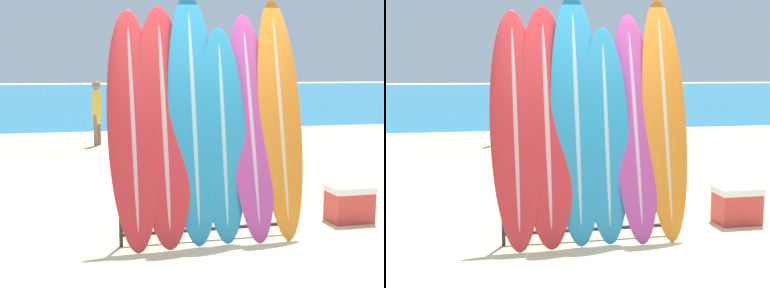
# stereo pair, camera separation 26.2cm
# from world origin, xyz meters

# --- Properties ---
(ground_plane) EXTENTS (160.00, 160.00, 0.00)m
(ground_plane) POSITION_xyz_m (0.00, 0.00, 0.00)
(ground_plane) COLOR beige
(ocean_water) EXTENTS (120.00, 60.00, 0.01)m
(ocean_water) POSITION_xyz_m (0.00, 39.99, 0.00)
(ocean_water) COLOR teal
(ocean_water) RESTS_ON ground_plane
(surfboard_rack) EXTENTS (1.93, 0.04, 0.91)m
(surfboard_rack) POSITION_xyz_m (-0.16, 0.27, 0.49)
(surfboard_rack) COLOR #28282D
(surfboard_rack) RESTS_ON ground_plane
(surfboard_slot_0) EXTENTS (0.52, 0.78, 2.45)m
(surfboard_slot_0) POSITION_xyz_m (-0.96, 0.33, 1.23)
(surfboard_slot_0) COLOR red
(surfboard_slot_0) RESTS_ON ground_plane
(surfboard_slot_1) EXTENTS (0.58, 0.71, 2.49)m
(surfboard_slot_1) POSITION_xyz_m (-0.64, 0.33, 1.24)
(surfboard_slot_1) COLOR red
(surfboard_slot_1) RESTS_ON ground_plane
(surfboard_slot_2) EXTENTS (0.54, 0.62, 2.62)m
(surfboard_slot_2) POSITION_xyz_m (-0.32, 0.33, 1.31)
(surfboard_slot_2) COLOR teal
(surfboard_slot_2) RESTS_ON ground_plane
(surfboard_slot_3) EXTENTS (0.50, 0.50, 2.27)m
(surfboard_slot_3) POSITION_xyz_m (-0.01, 0.29, 1.13)
(surfboard_slot_3) COLOR teal
(surfboard_slot_3) RESTS_ON ground_plane
(surfboard_slot_4) EXTENTS (0.50, 0.74, 2.43)m
(surfboard_slot_4) POSITION_xyz_m (0.32, 0.34, 1.21)
(surfboard_slot_4) COLOR #B23D8E
(surfboard_slot_4) RESTS_ON ground_plane
(surfboard_slot_5) EXTENTS (0.49, 0.72, 2.59)m
(surfboard_slot_5) POSITION_xyz_m (0.65, 0.34, 1.30)
(surfboard_slot_5) COLOR orange
(surfboard_slot_5) RESTS_ON ground_plane
(person_near_water) EXTENTS (0.24, 0.27, 1.57)m
(person_near_water) POSITION_xyz_m (-0.85, 8.03, 0.86)
(person_near_water) COLOR #846047
(person_near_water) RESTS_ON ground_plane
(person_mid_beach) EXTENTS (0.28, 0.28, 1.66)m
(person_mid_beach) POSITION_xyz_m (0.44, 4.38, 0.91)
(person_mid_beach) COLOR #A87A5B
(person_mid_beach) RESTS_ON ground_plane
(person_far_left) EXTENTS (0.30, 0.24, 1.77)m
(person_far_left) POSITION_xyz_m (1.61, 3.88, 0.96)
(person_far_left) COLOR tan
(person_far_left) RESTS_ON ground_plane
(cooler_box) EXTENTS (0.52, 0.37, 0.44)m
(cooler_box) POSITION_xyz_m (1.67, 0.57, 0.22)
(cooler_box) COLOR red
(cooler_box) RESTS_ON ground_plane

